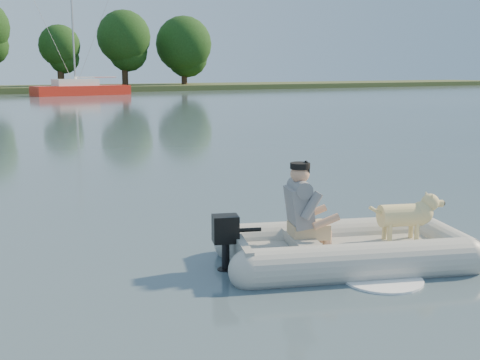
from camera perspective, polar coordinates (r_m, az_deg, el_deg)
water at (r=8.03m, az=7.35°, el=-7.10°), size 160.00×160.00×0.00m
dinghy at (r=7.69m, az=10.88°, el=-3.45°), size 5.80×5.15×1.38m
man at (r=7.47m, az=5.81°, el=-2.26°), size 0.88×0.82×1.07m
dog at (r=8.00m, az=15.03°, el=-3.61°), size 0.98×0.62×0.62m
outboard_motor at (r=7.33m, az=-1.38°, el=-6.19°), size 0.48×0.41×0.78m
sailboat at (r=58.91m, az=-14.89°, el=8.30°), size 9.18×3.72×12.27m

